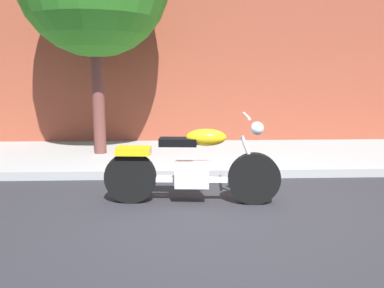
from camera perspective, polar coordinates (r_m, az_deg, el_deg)
The scene contains 3 objects.
ground_plane at distance 5.03m, azimuth 4.29°, elevation -9.38°, with size 60.00×60.00×0.00m, color #28282D.
sidewalk at distance 7.84m, azimuth 1.89°, elevation -1.76°, with size 19.13×2.96×0.14m, color #9C9C9C.
motorcycle at distance 5.13m, azimuth -0.02°, elevation -3.45°, with size 2.30×0.70×1.18m.
Camera 1 is at (-0.55, -4.72, 1.67)m, focal length 36.87 mm.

